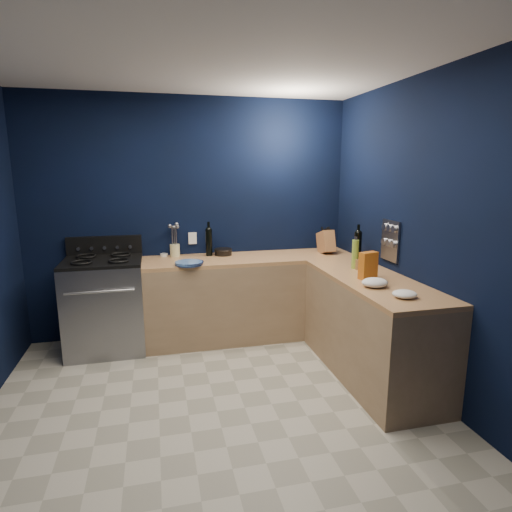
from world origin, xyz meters
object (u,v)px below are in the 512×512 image
object	(u,v)px
gas_range	(106,306)
plate_stack	(189,263)
knife_block	(326,242)
crouton_bag	(368,266)
utensil_crock	(175,250)

from	to	relation	value
gas_range	plate_stack	bearing A→B (deg)	-14.68
gas_range	knife_block	distance (m)	2.47
gas_range	knife_block	world-z (taller)	knife_block
plate_stack	crouton_bag	world-z (taller)	crouton_bag
plate_stack	utensil_crock	bearing A→B (deg)	103.73
utensil_crock	knife_block	distance (m)	1.69
knife_block	crouton_bag	world-z (taller)	knife_block
utensil_crock	knife_block	bearing A→B (deg)	-6.95
utensil_crock	crouton_bag	world-z (taller)	crouton_bag
plate_stack	utensil_crock	world-z (taller)	utensil_crock
knife_block	crouton_bag	bearing A→B (deg)	-95.98
gas_range	knife_block	xyz separation A→B (m)	(2.40, 0.03, 0.56)
knife_block	utensil_crock	bearing A→B (deg)	171.72
plate_stack	utensil_crock	xyz separation A→B (m)	(-0.11, 0.46, 0.05)
plate_stack	gas_range	bearing A→B (deg)	165.32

